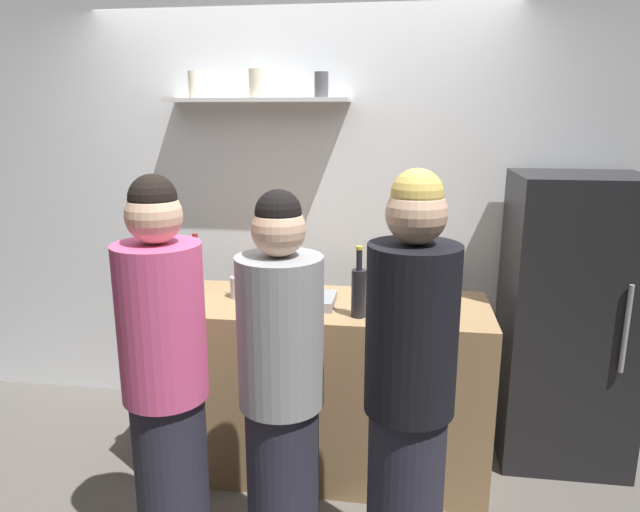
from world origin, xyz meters
TOP-DOWN VIEW (x-y plane):
  - back_wall_assembly at (-0.00, 1.25)m, footprint 4.80×0.32m
  - refrigerator at (1.55, 0.85)m, footprint 0.67×0.62m
  - counter at (0.23, 0.54)m, footprint 1.74×0.63m
  - baking_pan at (0.14, 0.49)m, footprint 0.34×0.24m
  - utensil_holder at (-0.21, 0.56)m, footprint 0.09×0.09m
  - wine_bottle_dark_glass at (0.44, 0.36)m, footprint 0.07×0.07m
  - wine_bottle_amber_glass at (-0.53, 0.79)m, footprint 0.07×0.07m
  - wine_bottle_green_glass at (0.82, 0.37)m, footprint 0.08×0.08m
  - wine_bottle_pale_glass at (-0.44, 0.57)m, footprint 0.07×0.07m
  - water_bottle_plastic at (-0.55, 0.30)m, footprint 0.09×0.09m
  - person_blonde at (0.68, -0.27)m, footprint 0.34×0.34m
  - person_grey_hoodie at (0.18, -0.22)m, footprint 0.34×0.34m
  - person_pink_top at (-0.28, -0.28)m, footprint 0.34×0.34m

SIDE VIEW (x-z plane):
  - counter at x=0.23m, z-range 0.00..0.94m
  - refrigerator at x=1.55m, z-range 0.00..1.59m
  - person_grey_hoodie at x=0.18m, z-range -0.01..1.61m
  - person_pink_top at x=-0.28m, z-range -0.01..1.67m
  - person_blonde at x=0.68m, z-range 0.00..1.71m
  - baking_pan at x=0.14m, z-range 0.94..0.99m
  - utensil_holder at x=-0.21m, z-range 0.89..1.11m
  - water_bottle_plastic at x=-0.55m, z-range 0.93..1.14m
  - wine_bottle_amber_glass at x=-0.53m, z-range 0.91..1.20m
  - wine_bottle_green_glass at x=0.82m, z-range 0.90..1.22m
  - wine_bottle_pale_glass at x=-0.44m, z-range 0.90..1.21m
  - wine_bottle_dark_glass at x=0.44m, z-range 0.90..1.24m
  - back_wall_assembly at x=0.00m, z-range 0.00..2.60m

